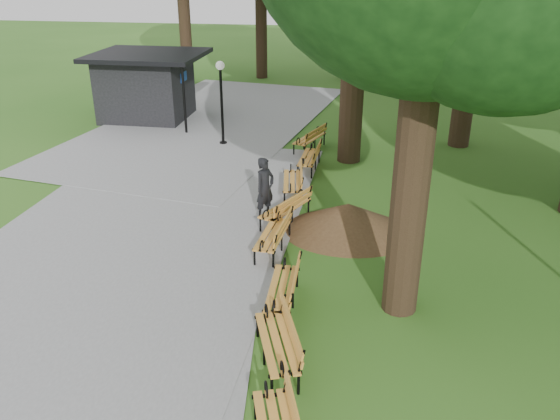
# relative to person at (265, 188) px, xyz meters

# --- Properties ---
(ground) EXTENTS (100.00, 100.00, 0.00)m
(ground) POSITION_rel_person_xyz_m (0.86, -5.03, -0.85)
(ground) COLOR #2E611B
(ground) RESTS_ON ground
(path) EXTENTS (12.00, 38.00, 0.06)m
(path) POSITION_rel_person_xyz_m (-3.14, -2.03, -0.82)
(path) COLOR gray
(path) RESTS_ON ground
(person) EXTENTS (0.69, 0.74, 1.71)m
(person) POSITION_rel_person_xyz_m (0.00, 0.00, 0.00)
(person) COLOR black
(person) RESTS_ON ground
(kiosk) EXTENTS (4.56, 3.98, 2.82)m
(kiosk) POSITION_rel_person_xyz_m (-6.79, 9.32, 0.56)
(kiosk) COLOR black
(kiosk) RESTS_ON ground
(lamp_post) EXTENTS (0.32, 0.32, 3.09)m
(lamp_post) POSITION_rel_person_xyz_m (-2.68, 6.19, 1.37)
(lamp_post) COLOR black
(lamp_post) RESTS_ON ground
(dirt_mound) EXTENTS (2.83, 2.83, 0.79)m
(dirt_mound) POSITION_rel_person_xyz_m (2.25, -0.54, -0.46)
(dirt_mound) COLOR #47301C
(dirt_mound) RESTS_ON ground
(bench_2) EXTENTS (1.21, 2.00, 0.88)m
(bench_2) POSITION_rel_person_xyz_m (1.24, -5.94, -0.41)
(bench_2) COLOR orange
(bench_2) RESTS_ON ground
(bench_3) EXTENTS (0.67, 1.91, 0.88)m
(bench_3) POSITION_rel_person_xyz_m (1.08, -4.20, -0.41)
(bench_3) COLOR orange
(bench_3) RESTS_ON ground
(bench_4) EXTENTS (0.81, 1.95, 0.88)m
(bench_4) POSITION_rel_person_xyz_m (0.51, -1.86, -0.41)
(bench_4) COLOR orange
(bench_4) RESTS_ON ground
(bench_5) EXTENTS (1.40, 1.99, 0.88)m
(bench_5) POSITION_rel_person_xyz_m (0.59, -0.28, -0.41)
(bench_5) COLOR orange
(bench_5) RESTS_ON ground
(bench_6) EXTENTS (0.88, 1.97, 0.88)m
(bench_6) POSITION_rel_person_xyz_m (0.52, 1.69, -0.41)
(bench_6) COLOR orange
(bench_6) RESTS_ON ground
(bench_7) EXTENTS (0.75, 1.93, 0.88)m
(bench_7) POSITION_rel_person_xyz_m (0.79, 3.88, -0.41)
(bench_7) COLOR orange
(bench_7) RESTS_ON ground
(bench_8) EXTENTS (1.24, 2.00, 0.88)m
(bench_8) POSITION_rel_person_xyz_m (0.59, 6.00, -0.41)
(bench_8) COLOR orange
(bench_8) RESTS_ON ground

